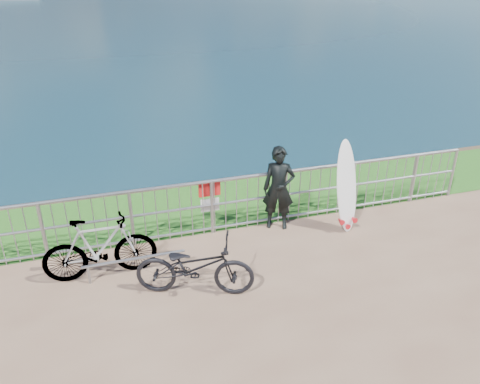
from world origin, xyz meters
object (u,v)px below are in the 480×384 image
object	(u,v)px
bicycle_near	(195,267)
bicycle_far	(100,248)
surfer	(279,188)
surfboard	(347,190)

from	to	relation	value
bicycle_near	bicycle_far	size ratio (longest dim) A/B	1.01
surfer	bicycle_far	xyz separation A→B (m)	(-3.39, -0.67, -0.29)
surfboard	bicycle_near	world-z (taller)	surfboard
surfboard	bicycle_far	world-z (taller)	surfboard
surfer	surfboard	size ratio (longest dim) A/B	0.92
surfboard	bicycle_near	bearing A→B (deg)	-161.07
surfboard	bicycle_near	size ratio (longest dim) A/B	0.98
bicycle_far	surfer	bearing A→B (deg)	-77.96
surfboard	bicycle_near	distance (m)	3.41
bicycle_near	bicycle_far	world-z (taller)	bicycle_far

